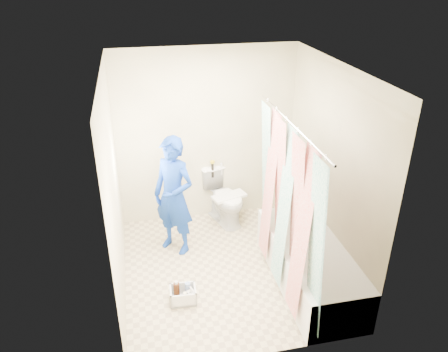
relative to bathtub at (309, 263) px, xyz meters
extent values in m
plane|color=tan|center=(-0.85, 0.43, -0.27)|extent=(2.60, 2.60, 0.00)
cube|color=white|center=(-0.85, 0.43, 2.13)|extent=(2.40, 2.60, 0.02)
cube|color=beige|center=(-0.85, 1.73, 0.93)|extent=(2.40, 0.02, 2.40)
cube|color=beige|center=(-0.85, -0.88, 0.93)|extent=(2.40, 0.02, 2.40)
cube|color=beige|center=(-2.05, 0.43, 0.93)|extent=(0.02, 2.60, 2.40)
cube|color=beige|center=(0.35, 0.43, 0.93)|extent=(0.02, 2.60, 2.40)
cube|color=silver|center=(0.00, 0.00, -0.02)|extent=(0.70, 1.75, 0.50)
cube|color=white|center=(0.00, 0.00, 0.19)|extent=(0.58, 1.63, 0.06)
cylinder|color=silver|center=(-0.33, 0.00, 1.68)|extent=(0.02, 1.90, 0.02)
cube|color=silver|center=(-0.33, 0.00, 0.75)|extent=(0.06, 1.75, 1.80)
imported|color=white|center=(-0.65, 1.51, 0.11)|extent=(0.62, 0.83, 0.75)
cube|color=white|center=(-0.61, 1.39, 0.17)|extent=(0.50, 0.33, 0.04)
cylinder|color=black|center=(-0.79, 1.67, 0.46)|extent=(0.04, 0.04, 0.22)
cylinder|color=gold|center=(-0.79, 1.67, 0.58)|extent=(0.06, 0.06, 0.03)
cylinder|color=silver|center=(-0.65, 1.72, 0.44)|extent=(0.03, 0.03, 0.18)
imported|color=#1133AA|center=(-1.39, 0.98, 0.49)|extent=(0.66, 0.64, 1.52)
cube|color=silver|center=(-1.44, -0.01, -0.25)|extent=(0.29, 0.24, 0.03)
cube|color=silver|center=(-1.57, 0.00, -0.18)|extent=(0.03, 0.22, 0.17)
cube|color=silver|center=(-1.31, -0.01, -0.18)|extent=(0.03, 0.22, 0.17)
cube|color=silver|center=(-1.44, -0.11, -0.18)|extent=(0.28, 0.03, 0.17)
cube|color=silver|center=(-1.43, 0.10, -0.18)|extent=(0.28, 0.03, 0.17)
cylinder|color=#401F0C|center=(-1.50, 0.03, -0.15)|extent=(0.07, 0.07, 0.19)
cylinder|color=silver|center=(-1.38, 0.04, -0.16)|extent=(0.06, 0.06, 0.17)
cylinder|color=#F3E9BE|center=(-1.42, -0.05, -0.18)|extent=(0.04, 0.04, 0.12)
cylinder|color=#401F0C|center=(-1.50, -0.06, -0.21)|extent=(0.06, 0.06, 0.06)
cylinder|color=gold|center=(-1.50, -0.06, -0.18)|extent=(0.06, 0.06, 0.01)
imported|color=silver|center=(-1.35, -0.05, -0.15)|extent=(0.10, 0.10, 0.18)
camera|label=1|loc=(-1.76, -3.66, 3.08)|focal=35.00mm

